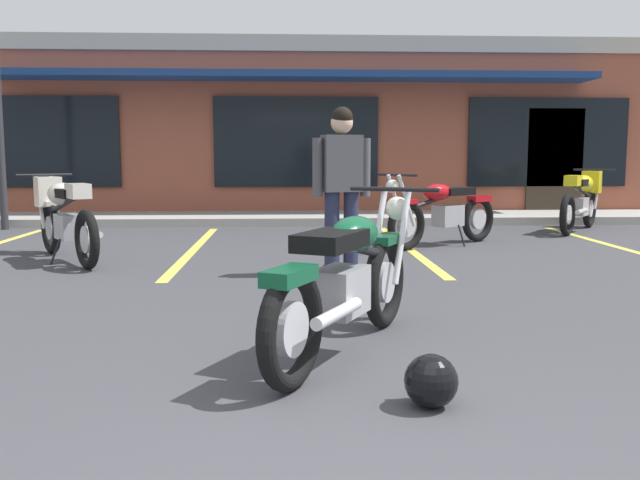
% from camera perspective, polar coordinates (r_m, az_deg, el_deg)
% --- Properties ---
extents(ground_plane, '(80.00, 80.00, 0.00)m').
position_cam_1_polar(ground_plane, '(5.51, -0.72, -5.53)').
color(ground_plane, '#3D3D42').
extents(sidewalk_kerb, '(22.00, 1.80, 0.14)m').
position_cam_1_polar(sidewalk_kerb, '(12.49, -1.91, 1.86)').
color(sidewalk_kerb, '#A8A59E').
rests_on(sidewalk_kerb, ground_plane).
extents(brick_storefront_building, '(18.28, 6.89, 3.44)m').
position_cam_1_polar(brick_storefront_building, '(16.19, -2.15, 8.90)').
color(brick_storefront_building, brown).
rests_on(brick_storefront_building, ground_plane).
extents(painted_stall_lines, '(8.42, 4.80, 0.01)m').
position_cam_1_polar(painted_stall_lines, '(8.92, -1.54, -0.66)').
color(painted_stall_lines, '#DBCC4C').
rests_on(painted_stall_lines, ground_plane).
extents(motorcycle_foreground_classic, '(1.24, 1.93, 0.98)m').
position_cam_1_polar(motorcycle_foreground_classic, '(4.15, 2.28, -3.19)').
color(motorcycle_foreground_classic, black).
rests_on(motorcycle_foreground_classic, ground_plane).
extents(motorcycle_red_sportbike, '(1.80, 1.47, 0.98)m').
position_cam_1_polar(motorcycle_red_sportbike, '(9.23, 10.18, 2.36)').
color(motorcycle_red_sportbike, black).
rests_on(motorcycle_red_sportbike, ground_plane).
extents(motorcycle_black_cruiser, '(1.38, 1.85, 0.98)m').
position_cam_1_polar(motorcycle_black_cruiser, '(8.40, -20.50, 2.02)').
color(motorcycle_black_cruiser, black).
rests_on(motorcycle_black_cruiser, ground_plane).
extents(motorcycle_blue_standard, '(1.47, 1.80, 0.98)m').
position_cam_1_polar(motorcycle_blue_standard, '(11.68, 20.92, 3.29)').
color(motorcycle_blue_standard, black).
rests_on(motorcycle_blue_standard, ground_plane).
extents(person_by_back_row, '(0.61, 0.34, 1.68)m').
position_cam_1_polar(person_by_back_row, '(6.85, 1.81, 4.97)').
color(person_by_back_row, black).
rests_on(person_by_back_row, ground_plane).
extents(helmet_on_pavement, '(0.26, 0.26, 0.26)m').
position_cam_1_polar(helmet_on_pavement, '(3.38, 9.21, -11.49)').
color(helmet_on_pavement, black).
rests_on(helmet_on_pavement, ground_plane).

